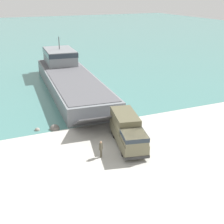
# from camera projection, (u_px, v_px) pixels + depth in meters

# --- Properties ---
(ground_plane) EXTENTS (240.00, 240.00, 0.00)m
(ground_plane) POSITION_uv_depth(u_px,v_px,m) (125.00, 147.00, 33.67)
(ground_plane) COLOR #B7B5AD
(water_surface) EXTENTS (240.00, 180.00, 0.01)m
(water_surface) POSITION_uv_depth(u_px,v_px,m) (11.00, 36.00, 116.51)
(water_surface) COLOR #477F7A
(water_surface) RESTS_ON ground_plane
(landing_craft) EXTENTS (10.11, 34.67, 7.60)m
(landing_craft) POSITION_uv_depth(u_px,v_px,m) (69.00, 76.00, 54.18)
(landing_craft) COLOR gray
(landing_craft) RESTS_ON ground_plane
(military_truck) EXTENTS (4.18, 8.32, 3.16)m
(military_truck) POSITION_uv_depth(u_px,v_px,m) (128.00, 131.00, 33.74)
(military_truck) COLOR #6B664C
(military_truck) RESTS_ON ground_plane
(soldier_on_ramp) EXTENTS (0.47, 0.49, 1.79)m
(soldier_on_ramp) POSITION_uv_depth(u_px,v_px,m) (101.00, 148.00, 31.27)
(soldier_on_ramp) COLOR #4C4738
(soldier_on_ramp) RESTS_ON ground_plane
(shoreline_rock_a) EXTENTS (1.20, 1.20, 1.20)m
(shoreline_rock_a) POSITION_uv_depth(u_px,v_px,m) (55.00, 129.00, 38.04)
(shoreline_rock_a) COLOR #66605B
(shoreline_rock_a) RESTS_ON ground_plane
(shoreline_rock_b) EXTENTS (0.65, 0.65, 0.65)m
(shoreline_rock_b) POSITION_uv_depth(u_px,v_px,m) (37.00, 130.00, 37.73)
(shoreline_rock_b) COLOR gray
(shoreline_rock_b) RESTS_ON ground_plane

